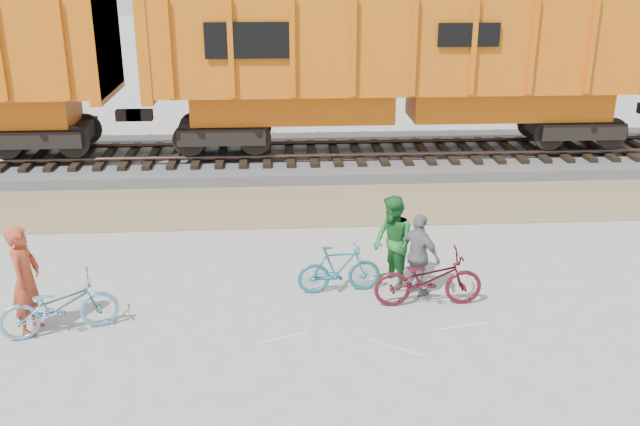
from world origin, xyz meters
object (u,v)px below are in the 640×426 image
at_px(bicycle_blue, 59,306).
at_px(bicycle_teal, 339,269).
at_px(person_man, 393,242).
at_px(bicycle_maroon, 428,279).
at_px(hopper_car_center, 403,60).
at_px(person_solo, 26,280).
at_px(person_woman, 419,255).

bearing_deg(bicycle_blue, bicycle_teal, -93.79).
bearing_deg(person_man, bicycle_maroon, 11.41).
xyz_separation_m(bicycle_blue, bicycle_teal, (4.64, 1.19, -0.03)).
bearing_deg(hopper_car_center, bicycle_maroon, -96.18).
height_order(bicycle_teal, person_solo, person_solo).
bearing_deg(hopper_car_center, person_man, -100.36).
relative_size(hopper_car_center, bicycle_teal, 9.23).
height_order(hopper_car_center, bicycle_teal, hopper_car_center).
relative_size(bicycle_maroon, person_woman, 1.23).
height_order(bicycle_maroon, person_solo, person_solo).
height_order(bicycle_blue, person_man, person_man).
bearing_deg(bicycle_blue, hopper_car_center, -55.36).
height_order(hopper_car_center, person_solo, hopper_car_center).
bearing_deg(person_woman, bicycle_maroon, 153.92).
xyz_separation_m(bicycle_blue, person_woman, (6.05, 1.00, 0.28)).
bearing_deg(bicycle_teal, person_solo, 96.61).
xyz_separation_m(hopper_car_center, person_man, (-1.46, -7.98, -2.14)).
height_order(person_man, person_woman, person_man).
relative_size(hopper_car_center, person_woman, 9.09).
distance_m(hopper_car_center, bicycle_teal, 8.92).
relative_size(hopper_car_center, bicycle_maroon, 7.39).
height_order(hopper_car_center, person_woman, hopper_car_center).
bearing_deg(person_woman, person_solo, 57.74).
height_order(hopper_car_center, person_man, hopper_car_center).
bearing_deg(person_woman, hopper_car_center, -47.27).
height_order(bicycle_maroon, person_man, person_man).
xyz_separation_m(hopper_car_center, person_solo, (-7.60, -9.28, -2.09)).
height_order(bicycle_teal, bicycle_maroon, bicycle_maroon).
distance_m(bicycle_blue, person_man, 5.82).
xyz_separation_m(hopper_car_center, bicycle_teal, (-2.46, -8.18, -2.55)).
bearing_deg(hopper_car_center, bicycle_blue, -127.13).
bearing_deg(person_man, bicycle_teal, -100.09).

